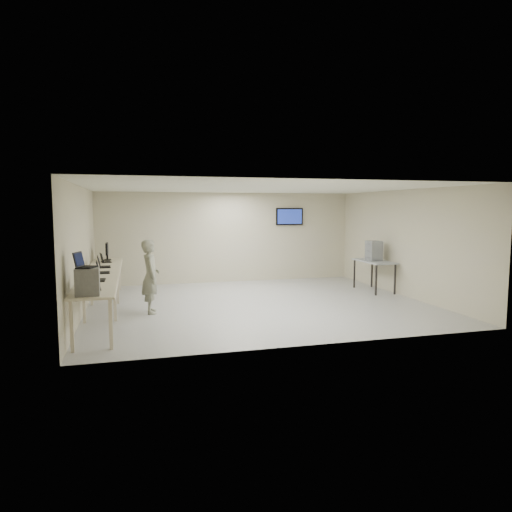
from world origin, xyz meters
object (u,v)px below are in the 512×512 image
object	(u,v)px
workbench	(102,276)
side_table	(374,263)
equipment_box	(87,281)
soldier	(151,276)

from	to	relation	value
workbench	side_table	bearing A→B (deg)	6.48
equipment_box	soldier	bearing A→B (deg)	63.34
equipment_box	soldier	size ratio (longest dim) A/B	0.27
workbench	soldier	size ratio (longest dim) A/B	3.66
workbench	soldier	bearing A→B (deg)	-17.27
workbench	side_table	size ratio (longest dim) A/B	4.19
workbench	side_table	distance (m)	7.23
side_table	equipment_box	bearing A→B (deg)	-154.28
workbench	equipment_box	distance (m)	2.69
equipment_box	side_table	size ratio (longest dim) A/B	0.31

